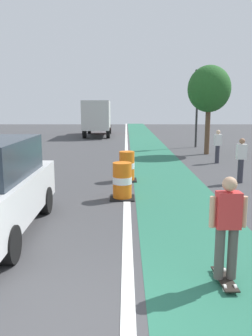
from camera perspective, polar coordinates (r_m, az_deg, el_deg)
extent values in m
cube|color=#286B51|center=(15.94, 5.46, 0.41)|extent=(2.50, 80.00, 0.01)
cube|color=silver|center=(15.86, 0.06, 0.41)|extent=(0.20, 80.00, 0.01)
cube|color=black|center=(5.78, 16.13, -17.36)|extent=(0.24, 0.80, 0.02)
cylinder|color=silver|center=(5.99, 14.62, -16.41)|extent=(0.04, 0.11, 0.11)
cylinder|color=silver|center=(6.03, 16.09, -16.28)|extent=(0.04, 0.11, 0.11)
cylinder|color=silver|center=(5.55, 16.16, -18.75)|extent=(0.04, 0.11, 0.11)
cylinder|color=silver|center=(5.60, 17.75, -18.59)|extent=(0.04, 0.11, 0.11)
cylinder|color=#514C47|center=(5.58, 15.34, -13.60)|extent=(0.15, 0.15, 0.82)
cylinder|color=#514C47|center=(5.63, 17.34, -13.45)|extent=(0.15, 0.15, 0.82)
cube|color=red|center=(5.37, 16.72, -6.75)|extent=(0.37, 0.23, 0.56)
cylinder|color=tan|center=(5.31, 14.22, -7.14)|extent=(0.09, 0.09, 0.48)
cylinder|color=tan|center=(5.45, 19.12, -6.93)|extent=(0.09, 0.09, 0.48)
sphere|color=tan|center=(5.27, 16.94, -2.59)|extent=(0.22, 0.22, 0.22)
cylinder|color=black|center=(9.02, -13.51, -5.29)|extent=(0.29, 0.68, 0.68)
cylinder|color=black|center=(6.41, -19.14, -12.03)|extent=(0.29, 0.68, 0.68)
cylinder|color=orange|center=(10.16, -0.67, -3.77)|extent=(0.56, 0.56, 0.42)
cylinder|color=white|center=(10.09, -0.67, -2.04)|extent=(0.57, 0.57, 0.21)
cylinder|color=orange|center=(10.03, -0.68, -0.28)|extent=(0.56, 0.56, 0.42)
cube|color=black|center=(10.22, -0.67, -5.03)|extent=(0.73, 0.73, 0.04)
cylinder|color=orange|center=(12.62, 0.10, -1.00)|extent=(0.56, 0.56, 0.42)
cylinder|color=white|center=(12.57, 0.10, 0.41)|extent=(0.57, 0.57, 0.21)
cylinder|color=orange|center=(12.52, 0.10, 1.83)|extent=(0.56, 0.56, 0.42)
cube|color=black|center=(12.67, 0.10, -2.02)|extent=(0.73, 0.73, 0.04)
cube|color=beige|center=(31.23, -4.92, 8.85)|extent=(2.42, 5.65, 2.50)
cube|color=#B21E19|center=(35.08, -4.51, 8.26)|extent=(2.24, 1.95, 2.10)
cylinder|color=black|center=(35.01, -6.20, 6.51)|extent=(0.32, 0.97, 0.96)
cylinder|color=black|center=(34.89, -2.80, 6.54)|extent=(0.32, 0.97, 0.96)
cylinder|color=black|center=(29.99, -7.02, 5.88)|extent=(0.32, 0.97, 0.96)
cylinder|color=black|center=(29.85, -3.06, 5.92)|extent=(0.32, 0.97, 0.96)
cylinder|color=#2D2D2D|center=(23.51, 11.70, 8.53)|extent=(0.14, 0.14, 4.20)
cube|color=black|center=(23.58, 11.93, 14.73)|extent=(0.32, 0.32, 0.90)
sphere|color=red|center=(23.64, 12.37, 15.34)|extent=(0.16, 0.16, 0.16)
sphere|color=green|center=(23.59, 12.32, 14.08)|extent=(0.16, 0.16, 0.16)
cylinder|color=#33333D|center=(12.91, 18.57, -0.48)|extent=(0.20, 0.20, 0.86)
cube|color=white|center=(12.80, 18.74, 2.60)|extent=(0.34, 0.20, 0.54)
sphere|color=#9E7051|center=(12.76, 18.84, 4.29)|extent=(0.20, 0.20, 0.20)
cylinder|color=#33333D|center=(17.11, 14.99, 2.22)|extent=(0.20, 0.20, 0.86)
cube|color=white|center=(17.03, 15.10, 4.55)|extent=(0.34, 0.20, 0.54)
sphere|color=beige|center=(17.00, 15.16, 5.83)|extent=(0.20, 0.20, 0.20)
cylinder|color=brown|center=(20.17, 13.42, 5.94)|extent=(0.28, 0.28, 2.60)
ellipsoid|color=#235B23|center=(20.15, 13.71, 12.76)|extent=(2.40, 2.40, 2.60)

